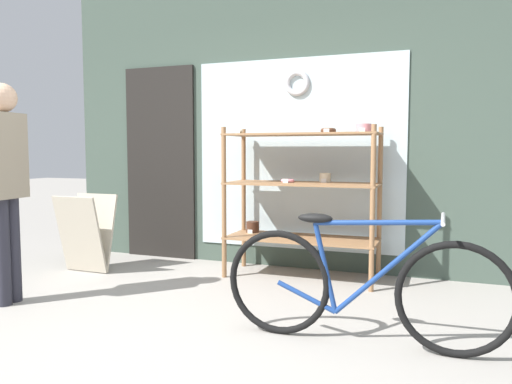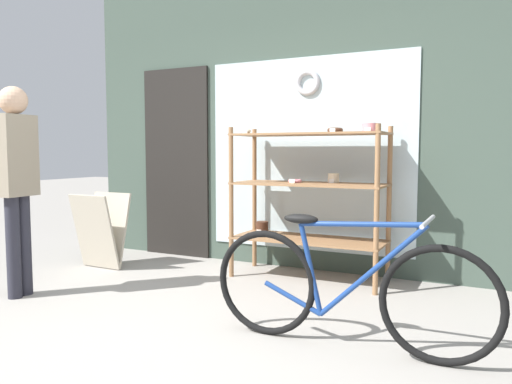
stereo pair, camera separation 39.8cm
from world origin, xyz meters
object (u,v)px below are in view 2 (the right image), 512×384
(display_case, at_px, (309,188))
(pedestrian, at_px, (16,173))
(bicycle, at_px, (345,289))
(sandwich_board, at_px, (101,231))

(display_case, relative_size, pedestrian, 0.84)
(display_case, xyz_separation_m, bicycle, (0.77, -1.45, -0.48))
(pedestrian, bearing_deg, bicycle, -92.71)
(bicycle, relative_size, pedestrian, 1.03)
(bicycle, relative_size, sandwich_board, 2.32)
(display_case, distance_m, pedestrian, 2.48)
(bicycle, height_order, sandwich_board, bicycle)
(display_case, distance_m, sandwich_board, 2.15)
(sandwich_board, bearing_deg, pedestrian, -82.19)
(display_case, height_order, bicycle, display_case)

